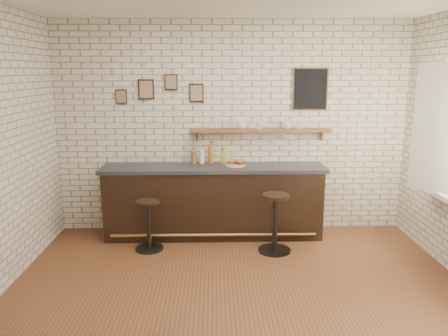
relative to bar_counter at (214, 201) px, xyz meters
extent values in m
plane|color=brown|center=(0.27, -1.70, -0.51)|extent=(5.00, 5.00, 0.00)
cube|color=black|center=(0.00, 0.00, -0.03)|extent=(3.00, 0.58, 0.96)
cube|color=#2D333A|center=(0.00, 0.00, 0.48)|extent=(3.10, 0.62, 0.05)
cylinder|color=olive|center=(0.00, -0.32, -0.39)|extent=(2.79, 0.04, 0.04)
cylinder|color=white|center=(0.31, 0.04, 0.51)|extent=(0.28, 0.28, 0.01)
cylinder|color=#ECAC53|center=(0.38, 0.06, 0.52)|extent=(0.05, 0.05, 0.00)
cylinder|color=#ECAC53|center=(0.35, 0.04, 0.52)|extent=(0.05, 0.05, 0.00)
cylinder|color=#ECAC53|center=(0.20, 0.11, 0.52)|extent=(0.06, 0.06, 0.00)
cylinder|color=#ECAC53|center=(0.35, 0.08, 0.52)|extent=(0.06, 0.06, 0.00)
cylinder|color=#ECAC53|center=(0.21, 0.00, 0.52)|extent=(0.06, 0.06, 0.00)
cylinder|color=#ECAC53|center=(0.38, 0.05, 0.52)|extent=(0.04, 0.04, 0.00)
cylinder|color=#ECAC53|center=(0.32, -0.01, 0.52)|extent=(0.05, 0.05, 0.00)
cylinder|color=#ECAC53|center=(0.21, -0.03, 0.52)|extent=(0.04, 0.04, 0.00)
cylinder|color=#ECAC53|center=(0.17, 0.06, 0.52)|extent=(0.05, 0.05, 0.00)
cylinder|color=#ECAC53|center=(0.36, -0.01, 0.52)|extent=(0.06, 0.06, 0.00)
cylinder|color=#ECAC53|center=(0.21, 0.07, 0.52)|extent=(0.04, 0.04, 0.00)
cylinder|color=#ECAC53|center=(0.35, 0.03, 0.52)|extent=(0.05, 0.05, 0.00)
cylinder|color=brown|center=(-0.28, 0.19, 0.59)|extent=(0.07, 0.07, 0.18)
cylinder|color=brown|center=(-0.28, 0.19, 0.70)|extent=(0.03, 0.03, 0.04)
cylinder|color=black|center=(-0.28, 0.19, 0.73)|extent=(0.03, 0.03, 0.01)
cylinder|color=white|center=(-0.16, 0.19, 0.60)|extent=(0.07, 0.07, 0.20)
cylinder|color=white|center=(-0.16, 0.19, 0.73)|extent=(0.02, 0.02, 0.04)
cylinder|color=black|center=(-0.16, 0.19, 0.76)|extent=(0.03, 0.03, 0.01)
cylinder|color=#A95D1B|center=(-0.03, 0.19, 0.63)|extent=(0.08, 0.08, 0.25)
cylinder|color=#A95D1B|center=(-0.03, 0.19, 0.78)|extent=(0.03, 0.03, 0.06)
cylinder|color=black|center=(-0.03, 0.19, 0.81)|extent=(0.03, 0.03, 0.01)
cylinder|color=gold|center=(0.15, 0.19, 0.59)|extent=(0.07, 0.07, 0.17)
cylinder|color=gold|center=(0.15, 0.19, 0.69)|extent=(0.03, 0.03, 0.03)
cylinder|color=maroon|center=(0.15, 0.19, 0.71)|extent=(0.03, 0.03, 0.01)
cylinder|color=black|center=(-0.85, -0.50, -0.50)|extent=(0.37, 0.37, 0.02)
cylinder|color=black|center=(-0.85, -0.50, -0.18)|extent=(0.06, 0.06, 0.62)
cylinder|color=black|center=(-0.85, -0.50, 0.15)|extent=(0.35, 0.35, 0.04)
cylinder|color=black|center=(0.79, -0.60, -0.50)|extent=(0.43, 0.43, 0.02)
cylinder|color=black|center=(0.79, -0.60, -0.13)|extent=(0.06, 0.06, 0.70)
cylinder|color=black|center=(0.79, -0.60, 0.24)|extent=(0.40, 0.40, 0.04)
cube|color=brown|center=(0.67, 0.20, 0.97)|extent=(2.00, 0.18, 0.04)
cube|color=brown|center=(-0.23, 0.27, 0.89)|extent=(0.03, 0.04, 0.16)
cube|color=brown|center=(1.57, 0.27, 0.89)|extent=(0.03, 0.04, 0.16)
imported|color=white|center=(0.40, 0.20, 1.05)|extent=(0.19, 0.19, 0.10)
imported|color=white|center=(0.65, 0.20, 1.04)|extent=(0.13, 0.13, 0.09)
imported|color=white|center=(1.04, 0.20, 1.04)|extent=(0.17, 0.17, 0.10)
imported|color=white|center=(1.22, 0.20, 1.04)|extent=(0.09, 0.09, 0.09)
cube|color=black|center=(-0.93, 0.28, 1.54)|extent=(0.22, 0.02, 0.28)
cube|color=black|center=(-0.58, 0.28, 1.64)|extent=(0.18, 0.02, 0.22)
cube|color=black|center=(-0.23, 0.28, 1.49)|extent=(0.20, 0.02, 0.26)
cube|color=black|center=(-1.28, 0.28, 1.44)|extent=(0.16, 0.02, 0.20)
cube|color=black|center=(1.37, 0.28, 1.54)|extent=(0.46, 0.02, 0.56)
cube|color=white|center=(2.74, -0.80, 1.14)|extent=(0.05, 0.06, 1.50)
cube|color=white|center=(2.59, -1.10, 1.14)|extent=(0.40, 0.46, 1.46)
camera|label=1|loc=(0.01, -5.91, 1.79)|focal=35.00mm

